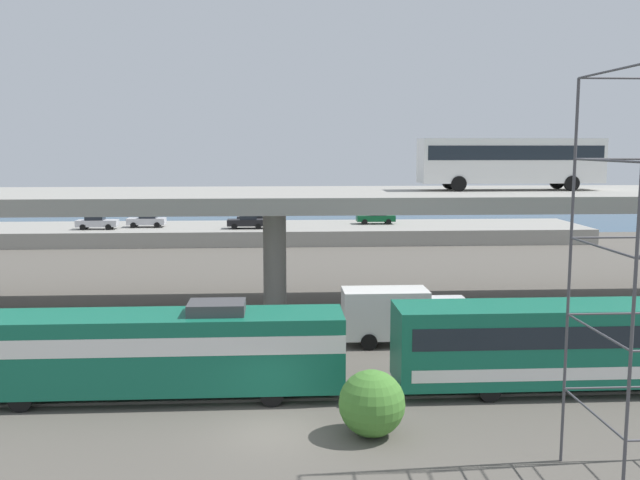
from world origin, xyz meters
The scene contains 16 objects.
ground_plane centered at (0.00, 0.00, 0.00)m, with size 260.00×260.00×0.00m, color #565149.
rail_strip_near centered at (0.00, 3.28, 0.06)m, with size 110.00×0.12×0.12m, color #59544C.
rail_strip_far centered at (0.00, 4.72, 0.06)m, with size 110.00×0.12×0.12m, color #59544C.
train_locomotive centered at (-6.00, 4.00, 2.19)m, with size 17.46×3.04×4.18m.
train_coach_lead centered at (16.25, 4.00, 2.17)m, with size 21.88×3.04×3.86m.
highway_overpass centered at (0.00, 20.00, 7.17)m, with size 96.00×11.83×7.83m.
transit_bus_on_overpass centered at (15.59, 20.53, 9.89)m, with size 12.00×2.68×3.40m.
service_truck_west centered at (6.89, 11.69, 1.64)m, with size 6.80×2.46×3.04m.
pier_parking_lot centered at (0.00, 55.00, 0.83)m, with size 70.29×11.99×1.66m, color gray.
parked_car_0 centered at (-19.58, 52.60, 2.43)m, with size 4.40×1.84×1.50m.
parked_car_1 centered at (-2.34, 55.61, 2.43)m, with size 4.33×1.90×1.50m.
parked_car_2 centered at (-3.22, 52.35, 2.43)m, with size 4.21×1.91×1.50m.
parked_car_3 centered at (11.64, 56.15, 2.44)m, with size 4.46×1.96×1.50m.
parked_car_4 centered at (-14.49, 54.33, 2.43)m, with size 4.18×1.95×1.50m.
harbor_water centered at (0.00, 78.00, 0.00)m, with size 140.00×36.00×0.01m, color #2D5170.
shrub_right centered at (3.69, -0.51, 1.25)m, with size 2.50×2.50×2.50m, color #458030.
Camera 1 is at (0.27, -25.67, 10.78)m, focal length 39.79 mm.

